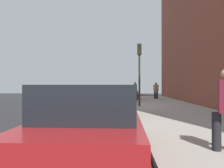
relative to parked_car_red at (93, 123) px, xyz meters
name	(u,v)px	position (x,y,z in m)	size (l,w,h in m)	color
ground_plane	(116,107)	(11.74, -0.17, -0.76)	(56.00, 56.00, 0.00)	#28282B
sidewalk	(165,106)	(11.74, -3.47, -0.68)	(28.00, 4.60, 0.15)	#A39E93
lane_stripe_centre	(70,107)	(11.74, 3.03, -0.76)	(28.00, 0.14, 0.01)	gold
snow_bank_curb	(127,107)	(10.70, -0.87, -0.65)	(6.23, 0.56, 0.22)	white
parked_car_red	(93,123)	(0.00, 0.00, 0.00)	(4.72, 1.95, 1.51)	black
parked_car_green	(110,101)	(6.58, 0.01, 0.00)	(4.26, 1.98, 1.51)	black
parked_car_white	(115,96)	(12.52, -0.06, 0.00)	(4.75, 1.94, 1.51)	black
parked_car_black	(117,93)	(19.05, -0.06, 0.00)	(4.39, 1.91, 1.51)	black
pedestrian_brown_coat	(135,90)	(18.02, -1.78, 0.28)	(0.48, 0.55, 1.68)	black
pedestrian_tan_coat	(156,90)	(19.36, -3.91, 0.27)	(0.50, 0.52, 1.64)	black
traffic_light_pole	(139,64)	(10.80, -1.67, 2.13)	(0.35, 0.26, 4.01)	#2D2D19
rolling_suitcase	(138,96)	(17.51, -1.97, -0.29)	(0.34, 0.22, 0.99)	#471E19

